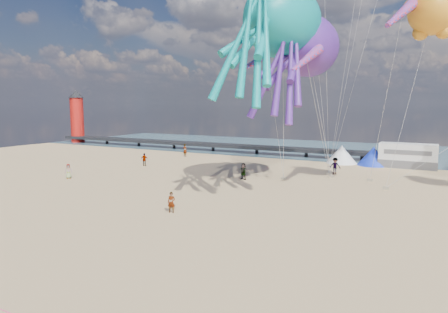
{
  "coord_description": "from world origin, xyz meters",
  "views": [
    {
      "loc": [
        9.13,
        -13.66,
        7.92
      ],
      "look_at": [
        -1.46,
        6.0,
        4.93
      ],
      "focal_mm": 32.0,
      "sensor_mm": 36.0,
      "label": 1
    }
  ],
  "objects_px": {
    "beachgoer_2": "(335,166)",
    "sandbag_a": "(284,178)",
    "tent_blue": "(373,156)",
    "windsock_mid": "(403,12)",
    "sandbag_d": "(370,180)",
    "kite_octopus_purple": "(307,46)",
    "kite_teddy_orange": "(433,10)",
    "standing_person": "(171,202)",
    "windsock_left": "(266,56)",
    "windsock_right": "(306,59)",
    "kite_octopus_teal": "(283,21)",
    "beachgoer_3": "(144,160)",
    "sandbag_e": "(329,174)",
    "beachgoer_0": "(68,171)",
    "beachgoer_5": "(185,150)",
    "motorhome_0": "(408,156)",
    "lighthouse": "(77,120)",
    "sandbag_c": "(386,188)",
    "tent_white": "(342,154)",
    "beachgoer_4": "(243,171)",
    "sandbag_b": "(331,176)"
  },
  "relations": [
    {
      "from": "standing_person",
      "to": "windsock_left",
      "type": "relative_size",
      "value": 0.2
    },
    {
      "from": "tent_blue",
      "to": "windsock_mid",
      "type": "relative_size",
      "value": 0.59
    },
    {
      "from": "kite_teddy_orange",
      "to": "windsock_mid",
      "type": "xyz_separation_m",
      "value": [
        -1.99,
        -3.33,
        -0.56
      ]
    },
    {
      "from": "sandbag_d",
      "to": "windsock_right",
      "type": "xyz_separation_m",
      "value": [
        -4.04,
        -9.72,
        11.37
      ]
    },
    {
      "from": "beachgoer_0",
      "to": "beachgoer_3",
      "type": "height_order",
      "value": "beachgoer_3"
    },
    {
      "from": "sandbag_a",
      "to": "sandbag_d",
      "type": "relative_size",
      "value": 1.0
    },
    {
      "from": "sandbag_a",
      "to": "kite_octopus_purple",
      "type": "bearing_deg",
      "value": -36.1
    },
    {
      "from": "beachgoer_3",
      "to": "kite_octopus_teal",
      "type": "relative_size",
      "value": 0.13
    },
    {
      "from": "sandbag_d",
      "to": "kite_octopus_purple",
      "type": "distance_m",
      "value": 15.01
    },
    {
      "from": "beachgoer_0",
      "to": "kite_octopus_teal",
      "type": "xyz_separation_m",
      "value": [
        21.81,
        5.01,
        14.16
      ]
    },
    {
      "from": "beachgoer_2",
      "to": "sandbag_d",
      "type": "relative_size",
      "value": 3.74
    },
    {
      "from": "beachgoer_0",
      "to": "sandbag_c",
      "type": "height_order",
      "value": "beachgoer_0"
    },
    {
      "from": "sandbag_e",
      "to": "kite_teddy_orange",
      "type": "bearing_deg",
      "value": -34.36
    },
    {
      "from": "beachgoer_2",
      "to": "sandbag_a",
      "type": "bearing_deg",
      "value": -142.43
    },
    {
      "from": "motorhome_0",
      "to": "sandbag_d",
      "type": "relative_size",
      "value": 13.2
    },
    {
      "from": "tent_white",
      "to": "sandbag_c",
      "type": "height_order",
      "value": "tent_white"
    },
    {
      "from": "tent_blue",
      "to": "beachgoer_5",
      "type": "distance_m",
      "value": 26.47
    },
    {
      "from": "kite_teddy_orange",
      "to": "sandbag_e",
      "type": "bearing_deg",
      "value": 128.89
    },
    {
      "from": "lighthouse",
      "to": "sandbag_a",
      "type": "xyz_separation_m",
      "value": [
        51.14,
        -18.45,
        -4.39
      ]
    },
    {
      "from": "sandbag_d",
      "to": "windsock_left",
      "type": "distance_m",
      "value": 16.43
    },
    {
      "from": "sandbag_c",
      "to": "standing_person",
      "type": "bearing_deg",
      "value": -128.84
    },
    {
      "from": "tent_blue",
      "to": "standing_person",
      "type": "bearing_deg",
      "value": -107.52
    },
    {
      "from": "beachgoer_4",
      "to": "standing_person",
      "type": "bearing_deg",
      "value": -79.27
    },
    {
      "from": "sandbag_a",
      "to": "sandbag_d",
      "type": "distance_m",
      "value": 8.7
    },
    {
      "from": "lighthouse",
      "to": "sandbag_c",
      "type": "height_order",
      "value": "lighthouse"
    },
    {
      "from": "tent_white",
      "to": "sandbag_a",
      "type": "relative_size",
      "value": 8.0
    },
    {
      "from": "tent_blue",
      "to": "beachgoer_2",
      "type": "height_order",
      "value": "tent_blue"
    },
    {
      "from": "windsock_left",
      "to": "windsock_right",
      "type": "height_order",
      "value": "windsock_left"
    },
    {
      "from": "beachgoer_0",
      "to": "kite_octopus_teal",
      "type": "distance_m",
      "value": 26.48
    },
    {
      "from": "sandbag_e",
      "to": "kite_octopus_teal",
      "type": "bearing_deg",
      "value": -101.0
    },
    {
      "from": "beachgoer_2",
      "to": "windsock_right",
      "type": "distance_m",
      "value": 16.17
    },
    {
      "from": "sandbag_c",
      "to": "kite_octopus_purple",
      "type": "xyz_separation_m",
      "value": [
        -7.24,
        -1.8,
        13.05
      ]
    },
    {
      "from": "beachgoer_2",
      "to": "kite_octopus_teal",
      "type": "relative_size",
      "value": 0.14
    },
    {
      "from": "sandbag_a",
      "to": "sandbag_b",
      "type": "distance_m",
      "value": 5.38
    },
    {
      "from": "tent_blue",
      "to": "sandbag_a",
      "type": "relative_size",
      "value": 8.0
    },
    {
      "from": "windsock_mid",
      "to": "windsock_left",
      "type": "bearing_deg",
      "value": -177.65
    },
    {
      "from": "kite_octopus_teal",
      "to": "windsock_left",
      "type": "distance_m",
      "value": 4.64
    },
    {
      "from": "tent_white",
      "to": "tent_blue",
      "type": "relative_size",
      "value": 1.0
    },
    {
      "from": "windsock_right",
      "to": "kite_octopus_purple",
      "type": "bearing_deg",
      "value": 122.47
    },
    {
      "from": "motorhome_0",
      "to": "beachgoer_4",
      "type": "distance_m",
      "value": 22.04
    },
    {
      "from": "kite_teddy_orange",
      "to": "standing_person",
      "type": "bearing_deg",
      "value": -154.15
    },
    {
      "from": "lighthouse",
      "to": "beachgoer_5",
      "type": "relative_size",
      "value": 4.79
    },
    {
      "from": "sandbag_a",
      "to": "windsock_right",
      "type": "height_order",
      "value": "windsock_right"
    },
    {
      "from": "beachgoer_3",
      "to": "kite_octopus_teal",
      "type": "height_order",
      "value": "kite_octopus_teal"
    },
    {
      "from": "motorhome_0",
      "to": "sandbag_e",
      "type": "relative_size",
      "value": 13.2
    },
    {
      "from": "beachgoer_2",
      "to": "tent_blue",
      "type": "bearing_deg",
      "value": 55.08
    },
    {
      "from": "lighthouse",
      "to": "beachgoer_5",
      "type": "distance_m",
      "value": 33.11
    },
    {
      "from": "windsock_left",
      "to": "beachgoer_5",
      "type": "bearing_deg",
      "value": 151.04
    },
    {
      "from": "standing_person",
      "to": "sandbag_a",
      "type": "xyz_separation_m",
      "value": [
        2.79,
        16.13,
        -0.66
      ]
    },
    {
      "from": "sandbag_c",
      "to": "windsock_left",
      "type": "bearing_deg",
      "value": -168.41
    }
  ]
}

